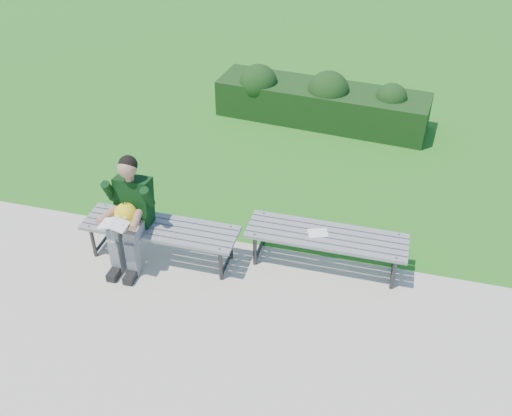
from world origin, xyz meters
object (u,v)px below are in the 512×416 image
object	(u,v)px
seated_boy	(129,210)
paper_sheet	(318,233)
hedge	(319,100)
bench_left	(160,230)
bench_right	(326,238)

from	to	relation	value
seated_boy	paper_sheet	distance (m)	2.12
hedge	bench_left	xyz separation A→B (m)	(-1.16, -3.95, 0.04)
hedge	bench_right	size ratio (longest dim) A/B	1.96
bench_right	hedge	bearing A→B (deg)	101.03
bench_left	seated_boy	xyz separation A→B (m)	(-0.30, -0.10, 0.30)
bench_left	bench_right	size ratio (longest dim) A/B	1.00
hedge	bench_right	xyz separation A→B (m)	(0.70, -3.60, 0.04)
bench_left	hedge	bearing A→B (deg)	73.64
bench_right	paper_sheet	distance (m)	0.12
bench_right	seated_boy	size ratio (longest dim) A/B	1.37
hedge	bench_left	distance (m)	4.11
bench_right	seated_boy	distance (m)	2.23
bench_left	bench_right	distance (m)	1.89
hedge	paper_sheet	bearing A→B (deg)	-80.51
bench_left	seated_boy	distance (m)	0.43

